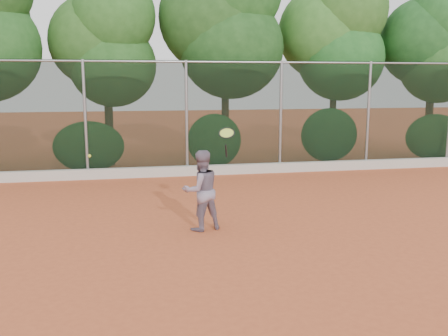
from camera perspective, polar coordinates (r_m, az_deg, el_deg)
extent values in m
plane|color=#BF542D|center=(8.91, 1.24, -9.06)|extent=(80.00, 80.00, 0.00)
cube|color=#B9B6AB|center=(15.40, -4.14, -0.32)|extent=(24.00, 0.20, 0.30)
imported|color=gray|center=(9.73, -2.64, -2.57)|extent=(0.91, 0.79, 1.58)
cube|color=black|center=(15.37, -4.29, 5.68)|extent=(24.00, 0.01, 3.50)
cylinder|color=gray|center=(15.34, -4.38, 12.02)|extent=(24.00, 0.06, 0.06)
cylinder|color=gray|center=(15.32, -15.56, 5.32)|extent=(0.09, 0.09, 3.50)
cylinder|color=gray|center=(15.37, -4.29, 5.68)|extent=(0.09, 0.09, 3.50)
cylinder|color=gray|center=(16.00, 6.49, 5.81)|extent=(0.09, 0.09, 3.50)
cylinder|color=gray|center=(17.14, 16.15, 5.76)|extent=(0.09, 0.09, 3.50)
cylinder|color=#3E2918|center=(17.62, -12.96, 4.21)|extent=(0.28, 0.28, 2.40)
ellipsoid|color=#214F1B|center=(17.44, -12.59, 11.41)|extent=(2.90, 2.40, 2.80)
ellipsoid|color=#27521C|center=(17.79, -14.32, 13.89)|extent=(3.20, 2.70, 3.10)
ellipsoid|color=#24561D|center=(17.35, -12.47, 16.73)|extent=(2.70, 2.30, 2.90)
cylinder|color=#492D1C|center=(17.61, 0.14, 5.45)|extent=(0.26, 0.26, 3.00)
ellipsoid|color=#2B6024|center=(17.53, 0.87, 13.60)|extent=(3.60, 3.00, 3.50)
ellipsoid|color=#316426|center=(17.82, -0.97, 16.77)|extent=(3.90, 3.20, 3.80)
cylinder|color=#432919|center=(19.03, 12.27, 5.11)|extent=(0.24, 0.24, 2.70)
ellipsoid|color=#1D551E|center=(18.97, 13.23, 12.17)|extent=(3.20, 2.70, 3.10)
ellipsoid|color=#2C6021|center=(19.11, 11.55, 14.92)|extent=(3.50, 2.90, 3.40)
ellipsoid|color=#28541D|center=(19.07, 13.86, 17.26)|extent=(3.00, 2.50, 3.10)
cylinder|color=#44281A|center=(20.44, 22.32, 4.63)|extent=(0.28, 0.28, 2.50)
ellipsoid|color=#346C29|center=(20.41, 23.38, 10.89)|extent=(3.00, 2.50, 2.90)
ellipsoid|color=#266125|center=(20.43, 21.86, 13.24)|extent=(3.30, 2.80, 3.20)
ellipsoid|color=#2B702A|center=(20.49, 24.10, 15.33)|extent=(2.80, 2.40, 3.00)
ellipsoid|color=#316928|center=(16.20, -15.20, 2.38)|extent=(2.20, 1.16, 1.60)
ellipsoid|color=#2E6F2A|center=(16.38, -1.11, 3.16)|extent=(1.80, 1.04, 1.76)
ellipsoid|color=#286827|center=(17.51, 11.93, 3.72)|extent=(2.00, 1.10, 1.84)
ellipsoid|color=#356C29|center=(19.43, 22.87, 3.31)|extent=(2.16, 1.12, 1.64)
cylinder|color=black|center=(9.55, 0.24, 1.97)|extent=(0.09, 0.21, 0.28)
torus|color=black|center=(9.45, 0.31, 4.02)|extent=(0.38, 0.35, 0.20)
cylinder|color=#C3D83F|center=(9.45, 0.31, 4.02)|extent=(0.32, 0.28, 0.16)
sphere|color=#C8D630|center=(9.45, -15.13, 1.34)|extent=(0.06, 0.06, 0.06)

